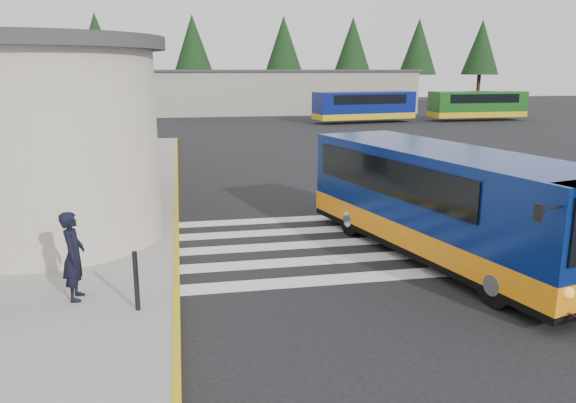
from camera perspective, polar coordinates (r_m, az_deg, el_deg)
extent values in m
plane|color=black|center=(14.80, 4.65, -3.28)|extent=(140.00, 140.00, 0.00)
cube|color=gray|center=(18.84, -26.48, -0.81)|extent=(10.00, 34.00, 0.15)
cube|color=gold|center=(18.13, -11.26, -0.14)|extent=(0.12, 34.00, 0.16)
cylinder|color=#B4A898|center=(14.61, -23.37, 5.09)|extent=(5.20, 5.20, 4.50)
cylinder|color=#38383A|center=(14.51, -24.26, 14.50)|extent=(5.80, 5.80, 0.30)
cube|color=black|center=(19.06, -18.75, 3.65)|extent=(0.08, 1.20, 2.20)
cube|color=#38383A|center=(18.85, -17.59, 7.62)|extent=(1.20, 1.80, 0.12)
cube|color=silver|center=(11.76, 6.49, -7.74)|extent=(8.00, 0.55, 0.01)
cube|color=silver|center=(12.84, 4.88, -5.87)|extent=(8.00, 0.55, 0.01)
cube|color=silver|center=(13.93, 3.54, -4.29)|extent=(8.00, 0.55, 0.01)
cube|color=silver|center=(15.05, 2.40, -2.94)|extent=(8.00, 0.55, 0.01)
cube|color=silver|center=(16.17, 1.42, -1.78)|extent=(8.00, 0.55, 0.01)
cube|color=gray|center=(56.56, -0.95, 11.03)|extent=(26.00, 8.00, 4.00)
cube|color=#38383A|center=(56.52, -0.96, 13.16)|extent=(26.40, 8.40, 0.20)
cylinder|color=black|center=(64.22, -18.57, 10.45)|extent=(0.44, 0.44, 3.60)
cone|color=black|center=(64.22, -18.91, 14.90)|extent=(4.40, 4.40, 6.40)
cylinder|color=black|center=(63.73, -9.47, 10.93)|extent=(0.44, 0.44, 3.60)
cone|color=black|center=(63.73, -9.65, 15.42)|extent=(4.40, 4.40, 6.40)
cylinder|color=black|center=(64.79, -0.43, 11.14)|extent=(0.44, 0.44, 3.60)
cone|color=black|center=(64.80, -0.44, 15.56)|extent=(4.40, 4.40, 6.40)
cylinder|color=black|center=(66.73, 6.47, 11.12)|extent=(0.44, 0.44, 3.60)
cone|color=black|center=(66.73, 6.58, 15.41)|extent=(4.40, 4.40, 6.40)
cylinder|color=black|center=(69.53, 12.89, 10.96)|extent=(0.44, 0.44, 3.60)
cone|color=black|center=(69.54, 13.11, 15.07)|extent=(4.40, 4.40, 6.40)
cylinder|color=black|center=(73.10, 18.74, 10.70)|extent=(0.44, 0.44, 3.60)
cone|color=black|center=(73.11, 19.04, 14.60)|extent=(4.40, 4.40, 6.40)
cube|color=navy|center=(13.15, 15.64, 0.52)|extent=(4.12, 8.37, 2.11)
cube|color=orange|center=(13.35, 15.43, -2.84)|extent=(4.15, 8.40, 0.50)
cube|color=black|center=(13.43, 15.35, -4.06)|extent=(4.14, 8.39, 0.20)
cube|color=black|center=(12.94, 9.84, 2.53)|extent=(1.46, 5.75, 0.81)
cube|color=black|center=(14.35, 17.38, 3.17)|extent=(1.46, 5.75, 0.81)
cylinder|color=black|center=(10.90, 20.52, -7.86)|extent=(0.47, 0.90, 0.86)
cylinder|color=black|center=(12.33, 27.03, -6.06)|extent=(0.47, 0.90, 0.86)
cylinder|color=black|center=(14.65, 6.55, -1.75)|extent=(0.47, 0.90, 0.86)
cylinder|color=black|center=(15.74, 12.69, -0.93)|extent=(0.47, 0.90, 0.86)
cube|color=black|center=(9.23, 24.10, -1.05)|extent=(0.08, 0.17, 0.27)
imported|color=black|center=(10.75, -20.96, -5.19)|extent=(0.39, 0.60, 1.63)
cylinder|color=black|center=(10.03, -15.16, -7.79)|extent=(0.09, 0.09, 1.06)
cube|color=#081360|center=(46.29, 7.73, 9.69)|extent=(8.46, 3.51, 2.10)
cube|color=gold|center=(46.35, 7.70, 8.65)|extent=(8.49, 3.54, 0.46)
cube|color=black|center=(46.26, 7.75, 10.31)|extent=(6.66, 3.27, 0.73)
cube|color=#154D14|center=(50.44, 18.69, 9.38)|extent=(8.13, 2.49, 2.06)
cube|color=gold|center=(50.50, 18.62, 8.44)|extent=(8.16, 2.52, 0.45)
cube|color=black|center=(50.42, 18.73, 9.94)|extent=(6.34, 2.48, 0.72)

